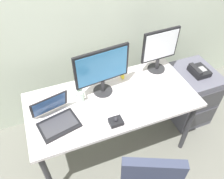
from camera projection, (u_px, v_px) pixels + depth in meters
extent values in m
plane|color=slate|center=(112.00, 144.00, 2.54)|extent=(8.00, 8.00, 0.00)
cube|color=silver|center=(112.00, 100.00, 2.03)|extent=(1.53, 0.73, 0.03)
cylinder|color=#2D2D33|center=(48.00, 176.00, 1.91)|extent=(0.05, 0.05, 0.71)
cylinder|color=#2D2D33|center=(188.00, 127.00, 2.27)|extent=(0.05, 0.05, 0.71)
cylinder|color=#2D2D33|center=(38.00, 123.00, 2.32)|extent=(0.05, 0.05, 0.71)
cylinder|color=#2D2D33|center=(157.00, 88.00, 2.68)|extent=(0.05, 0.05, 0.71)
cube|color=#555563|center=(190.00, 94.00, 2.63)|extent=(0.42, 0.52, 0.68)
cube|color=#38383D|center=(208.00, 101.00, 2.35)|extent=(0.38, 0.01, 0.23)
cube|color=#38383D|center=(201.00, 118.00, 2.55)|extent=(0.38, 0.01, 0.23)
cube|color=black|center=(199.00, 71.00, 2.36)|extent=(0.17, 0.20, 0.06)
cube|color=black|center=(196.00, 69.00, 2.32)|extent=(0.05, 0.18, 0.04)
cube|color=gray|center=(202.00, 69.00, 2.34)|extent=(0.07, 0.08, 0.01)
cube|color=#30364D|center=(151.00, 178.00, 1.49)|extent=(0.39, 0.22, 0.42)
cylinder|color=#262628|center=(103.00, 91.00, 2.09)|extent=(0.18, 0.18, 0.01)
cylinder|color=#262628|center=(103.00, 86.00, 2.05)|extent=(0.04, 0.04, 0.12)
cube|color=black|center=(102.00, 66.00, 1.89)|extent=(0.50, 0.07, 0.33)
cube|color=teal|center=(103.00, 67.00, 1.88)|extent=(0.46, 0.05, 0.29)
cylinder|color=#262628|center=(156.00, 68.00, 2.33)|extent=(0.18, 0.18, 0.01)
cylinder|color=#262628|center=(157.00, 63.00, 2.28)|extent=(0.04, 0.04, 0.12)
cube|color=black|center=(160.00, 45.00, 2.13)|extent=(0.38, 0.04, 0.32)
cube|color=white|center=(161.00, 46.00, 2.12)|extent=(0.35, 0.02, 0.28)
cube|color=silver|center=(165.00, 97.00, 2.02)|extent=(0.41, 0.14, 0.02)
cube|color=white|center=(165.00, 96.00, 2.01)|extent=(0.38, 0.12, 0.01)
cube|color=black|center=(59.00, 125.00, 1.80)|extent=(0.35, 0.28, 0.02)
cube|color=#38383D|center=(59.00, 124.00, 1.80)|extent=(0.30, 0.22, 0.00)
cube|color=black|center=(49.00, 104.00, 1.81)|extent=(0.32, 0.14, 0.21)
cube|color=#335999|center=(50.00, 105.00, 1.81)|extent=(0.28, 0.12, 0.19)
cube|color=black|center=(116.00, 122.00, 1.82)|extent=(0.11, 0.09, 0.04)
sphere|color=#232328|center=(116.00, 120.00, 1.80)|extent=(0.04, 0.04, 0.04)
cylinder|color=silver|center=(80.00, 96.00, 1.98)|extent=(0.08, 0.08, 0.10)
torus|color=silver|center=(84.00, 95.00, 1.99)|extent=(0.01, 0.07, 0.07)
cube|color=white|center=(144.00, 86.00, 2.14)|extent=(0.15, 0.21, 0.01)
ellipsoid|color=yellow|center=(122.00, 73.00, 2.26)|extent=(0.09, 0.19, 0.04)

